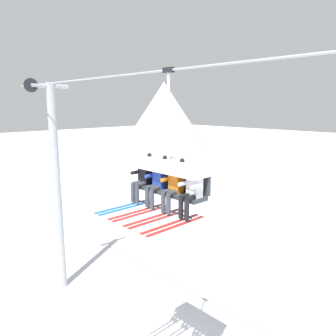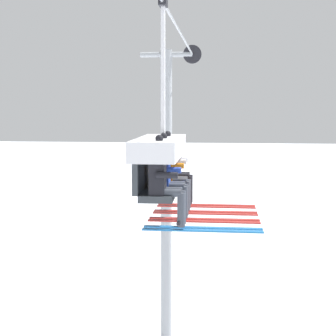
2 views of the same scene
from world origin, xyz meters
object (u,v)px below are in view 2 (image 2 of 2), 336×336
(skier_blue, at_px, (170,176))
(skier_white, at_px, (177,168))
(skier_black, at_px, (166,182))
(chairlift_chair, at_px, (159,155))
(skier_orange, at_px, (174,171))
(lift_tower_far, at_px, (167,192))

(skier_blue, bearing_deg, skier_white, -0.34)
(skier_black, relative_size, skier_blue, 1.00)
(chairlift_chair, bearing_deg, skier_orange, -36.30)
(chairlift_chair, xyz_separation_m, skier_black, (-0.86, -0.21, -0.29))
(skier_blue, bearing_deg, skier_orange, 0.00)
(skier_black, height_order, skier_blue, same)
(skier_blue, bearing_deg, lift_tower_far, 6.42)
(skier_orange, distance_m, skier_white, 0.57)
(lift_tower_far, bearing_deg, skier_white, -172.49)
(skier_black, distance_m, skier_blue, 0.58)
(chairlift_chair, relative_size, skier_orange, 1.92)
(lift_tower_far, xyz_separation_m, skier_orange, (-7.64, -0.92, 1.63))
(lift_tower_far, relative_size, chairlift_chair, 2.88)
(skier_orange, bearing_deg, skier_black, 180.00)
(skier_white, bearing_deg, chairlift_chair, 165.66)
(lift_tower_far, distance_m, skier_black, 8.99)
(skier_black, distance_m, skier_white, 1.72)
(lift_tower_far, height_order, skier_orange, lift_tower_far)
(skier_orange, bearing_deg, chairlift_chair, 143.70)
(skier_blue, relative_size, skier_white, 1.00)
(skier_blue, height_order, skier_white, skier_blue)
(skier_black, xyz_separation_m, skier_orange, (1.15, 0.00, 0.00))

